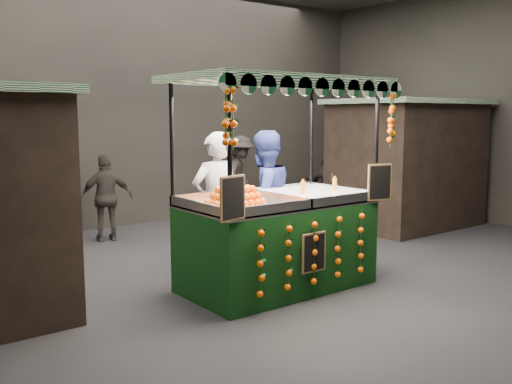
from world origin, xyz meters
TOP-DOWN VIEW (x-y plane):
  - ground at (0.00, 0.00)m, footprint 12.00×12.00m
  - market_hall at (0.00, 0.00)m, footprint 12.10×10.10m
  - neighbour_stall_right at (4.40, 1.50)m, footprint 3.00×2.20m
  - juice_stall at (-0.45, -0.23)m, footprint 2.85×1.67m
  - vendor_grey at (-0.79, 0.77)m, footprint 0.76×0.51m
  - vendor_blue at (-0.00, 0.69)m, footprint 1.02×0.80m
  - shopper_1 at (3.25, 2.11)m, footprint 1.07×1.06m
  - shopper_2 at (-1.14, 3.86)m, footprint 1.00×0.61m
  - shopper_3 at (2.15, 4.26)m, footprint 1.34×1.30m
  - shopper_4 at (-2.64, 3.99)m, footprint 1.01×0.77m
  - shopper_5 at (3.45, 2.70)m, footprint 0.78×1.57m

SIDE VIEW (x-z plane):
  - ground at x=0.00m, z-range 0.00..0.00m
  - shopper_2 at x=-1.14m, z-range 0.00..1.59m
  - shopper_5 at x=3.45m, z-range 0.00..1.62m
  - juice_stall at x=-0.45m, z-range -0.52..2.23m
  - shopper_1 at x=3.25m, z-range 0.00..1.74m
  - shopper_3 at x=2.15m, z-range 0.00..1.84m
  - shopper_4 at x=-2.64m, z-range 0.00..1.87m
  - vendor_grey at x=-0.79m, z-range 0.00..2.05m
  - vendor_blue at x=0.00m, z-range 0.00..2.06m
  - neighbour_stall_right at x=4.40m, z-range 0.01..2.61m
  - market_hall at x=0.00m, z-range 0.86..5.91m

